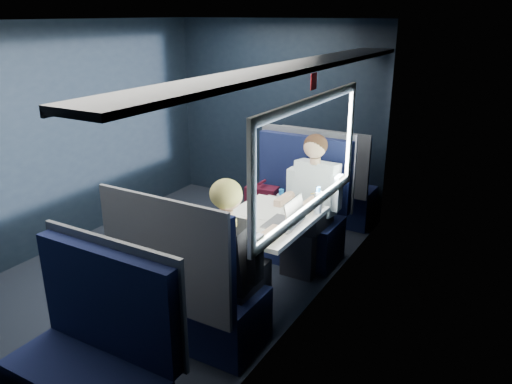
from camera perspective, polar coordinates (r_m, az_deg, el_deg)
The scene contains 13 objects.
ground at distance 5.02m, azimuth -9.05°, elevation -8.55°, with size 2.80×4.20×0.01m, color black.
room_shell at distance 4.50m, azimuth -9.83°, elevation 8.24°, with size 3.00×4.40×2.40m.
table at distance 4.20m, azimuth 1.57°, elevation -3.99°, with size 0.62×1.00×0.74m.
seat_bay_near at distance 5.09m, azimuth 4.27°, elevation -2.59°, with size 1.04×0.62×1.26m.
seat_bay_far at distance 3.75m, azimuth -7.49°, elevation -11.57°, with size 1.04×0.62×1.26m.
seat_row_front at distance 5.89m, azimuth 8.32°, elevation 0.29°, with size 1.04×0.51×1.16m.
seat_row_back at distance 3.21m, azimuth -17.95°, elevation -18.67°, with size 1.04×0.51×1.16m.
man at distance 4.74m, azimuth 6.32°, elevation -0.55°, with size 0.53×0.56×1.32m.
woman at distance 3.59m, azimuth -2.88°, elevation -7.21°, with size 0.53×0.56×1.32m.
papers at distance 4.28m, azimuth 0.69°, elevation -2.36°, with size 0.52×0.76×0.01m, color white.
laptop at distance 4.01m, azimuth 3.65°, elevation -3.00°, with size 0.25×0.33×0.24m.
bottle_small at distance 4.28m, azimuth 7.10°, elevation -1.09°, with size 0.07×0.07×0.23m.
cup at distance 4.42m, azimuth 7.26°, elevation -1.19°, with size 0.07×0.07×0.09m, color white.
Camera 1 is at (2.85, -3.39, 2.36)m, focal length 35.00 mm.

